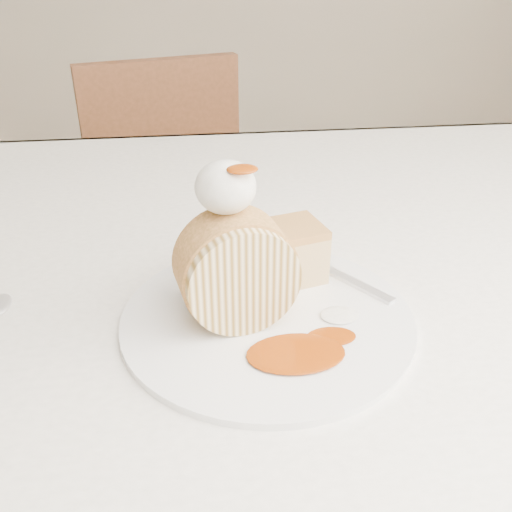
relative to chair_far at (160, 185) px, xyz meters
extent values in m
cube|color=white|center=(0.14, -0.88, 0.26)|extent=(1.40, 0.90, 0.04)
cube|color=white|center=(0.14, -0.44, 0.14)|extent=(1.40, 0.01, 0.28)
cylinder|color=brown|center=(0.76, -0.51, -0.12)|extent=(0.06, 0.06, 0.71)
cube|color=brown|center=(-0.02, 0.08, -0.07)|extent=(0.48, 0.48, 0.04)
cube|color=brown|center=(0.03, -0.09, 0.15)|extent=(0.39, 0.14, 0.41)
cylinder|color=brown|center=(0.10, 0.28, -0.28)|extent=(0.03, 0.03, 0.38)
cylinder|color=brown|center=(-0.23, 0.19, -0.28)|extent=(0.03, 0.03, 0.38)
cylinder|color=brown|center=(0.18, -0.04, -0.28)|extent=(0.03, 0.03, 0.38)
cylinder|color=brown|center=(-0.14, -0.13, -0.28)|extent=(0.03, 0.03, 0.38)
cylinder|color=white|center=(0.16, -1.04, 0.28)|extent=(0.35, 0.35, 0.01)
cylinder|color=beige|center=(0.13, -1.04, 0.34)|extent=(0.12, 0.08, 0.11)
cube|color=tan|center=(0.19, -0.97, 0.31)|extent=(0.08, 0.07, 0.05)
ellipsoid|color=white|center=(0.12, -1.03, 0.42)|extent=(0.05, 0.05, 0.05)
ellipsoid|color=#8A3205|center=(0.13, -1.04, 0.44)|extent=(0.03, 0.02, 0.01)
cube|color=silver|center=(0.25, -0.99, 0.29)|extent=(0.12, 0.15, 0.00)
camera|label=1|loc=(0.09, -1.49, 0.61)|focal=40.00mm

